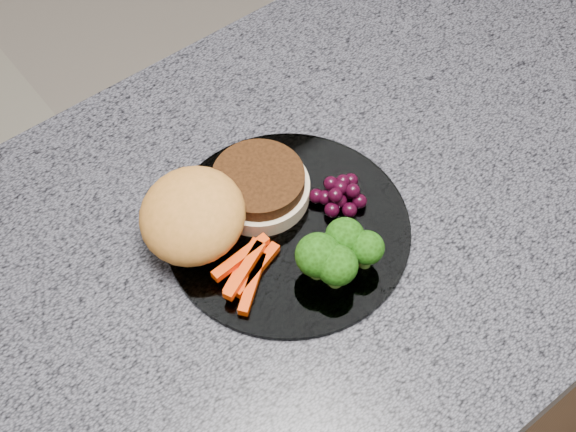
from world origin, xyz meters
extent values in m
cube|color=brown|center=(0.00, 0.00, 0.43)|extent=(1.20, 0.60, 0.86)
cube|color=#565560|center=(0.00, 0.00, 0.88)|extent=(1.20, 0.60, 0.04)
cylinder|color=white|center=(-0.11, 0.00, 0.90)|extent=(0.26, 0.26, 0.01)
cylinder|color=beige|center=(-0.11, 0.05, 0.92)|extent=(0.14, 0.14, 0.02)
cylinder|color=#3C1E0B|center=(-0.11, 0.05, 0.93)|extent=(0.12, 0.12, 0.02)
ellipsoid|color=#C37630|center=(-0.20, 0.05, 0.94)|extent=(0.14, 0.14, 0.06)
cube|color=#F33B04|center=(-0.18, -0.01, 0.91)|extent=(0.07, 0.04, 0.01)
cube|color=#F33B04|center=(-0.17, -0.02, 0.91)|extent=(0.07, 0.03, 0.01)
cube|color=#F33B04|center=(-0.19, -0.03, 0.91)|extent=(0.06, 0.05, 0.01)
cube|color=#F33B04|center=(-0.18, -0.01, 0.92)|extent=(0.07, 0.02, 0.01)
cube|color=#F33B04|center=(-0.19, -0.02, 0.92)|extent=(0.07, 0.04, 0.01)
cylinder|color=#5D8D33|center=(-0.13, -0.06, 0.92)|extent=(0.02, 0.02, 0.02)
ellipsoid|color=#133407|center=(-0.13, -0.06, 0.94)|extent=(0.05, 0.05, 0.04)
cylinder|color=#5D8D33|center=(-0.09, -0.06, 0.92)|extent=(0.01, 0.01, 0.02)
ellipsoid|color=#133407|center=(-0.09, -0.06, 0.94)|extent=(0.04, 0.04, 0.04)
cylinder|color=#5D8D33|center=(-0.12, -0.08, 0.92)|extent=(0.01, 0.01, 0.02)
ellipsoid|color=#133407|center=(-0.12, -0.08, 0.94)|extent=(0.04, 0.04, 0.04)
cylinder|color=#5D8D33|center=(-0.08, -0.08, 0.92)|extent=(0.01, 0.01, 0.02)
ellipsoid|color=#133407|center=(-0.08, -0.08, 0.94)|extent=(0.04, 0.04, 0.03)
sphere|color=black|center=(-0.05, -0.01, 0.91)|extent=(0.02, 0.02, 0.02)
sphere|color=black|center=(-0.04, -0.01, 0.91)|extent=(0.02, 0.02, 0.02)
sphere|color=black|center=(-0.04, 0.01, 0.91)|extent=(0.02, 0.02, 0.02)
sphere|color=black|center=(-0.06, 0.00, 0.91)|extent=(0.02, 0.02, 0.02)
sphere|color=black|center=(-0.07, -0.01, 0.91)|extent=(0.02, 0.02, 0.02)
sphere|color=black|center=(-0.05, -0.03, 0.91)|extent=(0.02, 0.02, 0.02)
sphere|color=black|center=(-0.04, -0.02, 0.91)|extent=(0.02, 0.02, 0.02)
sphere|color=black|center=(-0.03, 0.00, 0.91)|extent=(0.02, 0.02, 0.02)
sphere|color=black|center=(-0.07, 0.01, 0.91)|extent=(0.02, 0.02, 0.02)
sphere|color=black|center=(-0.05, 0.00, 0.93)|extent=(0.02, 0.02, 0.02)
sphere|color=black|center=(-0.06, -0.01, 0.93)|extent=(0.02, 0.02, 0.02)
sphere|color=black|center=(-0.04, -0.01, 0.93)|extent=(0.02, 0.02, 0.02)
sphere|color=black|center=(-0.05, 0.01, 0.93)|extent=(0.02, 0.02, 0.02)
sphere|color=black|center=(-0.04, 0.00, 0.93)|extent=(0.02, 0.02, 0.02)
camera|label=1|loc=(-0.41, -0.37, 1.61)|focal=50.00mm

